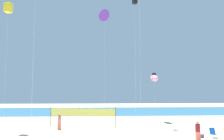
{
  "coord_description": "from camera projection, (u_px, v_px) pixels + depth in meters",
  "views": [
    {
      "loc": [
        -0.63,
        -15.63,
        4.36
      ],
      "look_at": [
        0.71,
        8.5,
        6.57
      ],
      "focal_mm": 35.93,
      "sensor_mm": 36.0,
      "label": 1
    }
  ],
  "objects": [
    {
      "name": "volleyball_net",
      "position": [
        83.0,
        113.0,
        27.09
      ],
      "size": [
        7.97,
        1.29,
        2.4
      ],
      "color": "#4C4C51",
      "rests_on": "ground"
    },
    {
      "name": "beachgoer_coral_shirt",
      "position": [
        59.0,
        122.0,
        25.0
      ],
      "size": [
        0.38,
        0.38,
        1.66
      ],
      "rotation": [
        0.0,
        0.0,
        6.15
      ],
      "color": "#EA7260",
      "rests_on": "ground"
    },
    {
      "name": "kite_black_box",
      "position": [
        135.0,
        1.0,
        29.51
      ],
      "size": [
        0.67,
        0.67,
        16.6
      ],
      "color": "silver",
      "rests_on": "ground"
    },
    {
      "name": "beach_handbag",
      "position": [
        202.0,
        136.0,
        20.7
      ],
      "size": [
        0.4,
        0.2,
        0.32
      ],
      "primitive_type": "cube",
      "color": "#7A3872",
      "rests_on": "ground"
    },
    {
      "name": "kite_green_diamond",
      "position": [
        33.0,
        38.0,
        33.71
      ],
      "size": [
        0.36,
        0.35,
        13.26
      ],
      "color": "silver",
      "rests_on": "ground"
    },
    {
      "name": "ocean_band",
      "position": [
        102.0,
        111.0,
        47.86
      ],
      "size": [
        120.0,
        20.0,
        0.01
      ],
      "primitive_type": "cube",
      "color": "teal",
      "rests_on": "ground"
    },
    {
      "name": "beachgoer_maroon_shirt",
      "position": [
        198.0,
        130.0,
        19.46
      ],
      "size": [
        0.4,
        0.4,
        1.75
      ],
      "rotation": [
        0.0,
        0.0,
        1.74
      ],
      "color": "#EA7260",
      "rests_on": "ground"
    },
    {
      "name": "kite_yellow_box",
      "position": [
        8.0,
        8.0,
        25.98
      ],
      "size": [
        0.86,
        0.86,
        14.51
      ],
      "color": "silver",
      "rests_on": "ground"
    },
    {
      "name": "kite_violet_delta",
      "position": [
        104.0,
        16.0,
        29.67
      ],
      "size": [
        1.52,
        1.08,
        15.08
      ],
      "color": "silver",
      "rests_on": "ground"
    },
    {
      "name": "kite_pink_inflatable",
      "position": [
        154.0,
        78.0,
        31.97
      ],
      "size": [
        0.95,
        2.76,
        6.86
      ],
      "color": "silver",
      "rests_on": "ground"
    },
    {
      "name": "folding_beach_chair",
      "position": [
        213.0,
        133.0,
        20.79
      ],
      "size": [
        0.52,
        0.65,
        0.89
      ],
      "rotation": [
        0.0,
        0.0,
        0.33
      ],
      "color": "#1959B2",
      "rests_on": "ground"
    }
  ]
}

